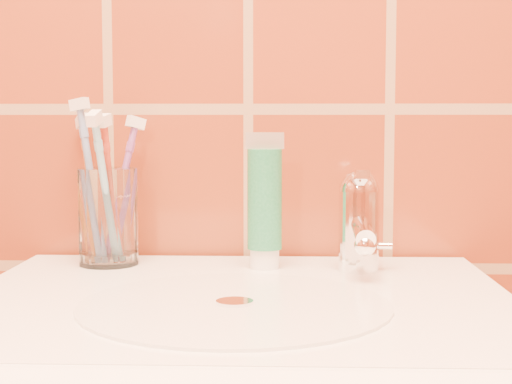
{
  "coord_description": "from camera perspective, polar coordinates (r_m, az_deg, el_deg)",
  "views": [
    {
      "loc": [
        0.05,
        0.18,
        1.03
      ],
      "look_at": [
        0.01,
        1.08,
        0.94
      ],
      "focal_mm": 55.0,
      "sensor_mm": 36.0,
      "label": 1
    }
  ],
  "objects": [
    {
      "name": "faucet",
      "position": [
        0.92,
        7.52,
        -1.87
      ],
      "size": [
        0.05,
        0.11,
        0.12
      ],
      "color": "white",
      "rests_on": "pedestal_sink"
    },
    {
      "name": "toothbrush_3",
      "position": [
        0.99,
        -9.82,
        0.13
      ],
      "size": [
        0.11,
        0.11,
        0.2
      ],
      "primitive_type": null,
      "rotation": [
        0.26,
        0.0,
        2.25
      ],
      "color": "#7C408A",
      "rests_on": "glass_tumbler"
    },
    {
      "name": "toothbrush_0",
      "position": [
        1.0,
        -11.89,
        0.21
      ],
      "size": [
        0.13,
        0.16,
        0.21
      ],
      "primitive_type": null,
      "rotation": [
        0.39,
        0.0,
        -2.61
      ],
      "color": "#C46B22",
      "rests_on": "glass_tumbler"
    },
    {
      "name": "toothbrush_2",
      "position": [
        0.97,
        -11.85,
        0.65
      ],
      "size": [
        0.08,
        0.08,
        0.21
      ],
      "primitive_type": null,
      "rotation": [
        0.17,
        0.0,
        -1.94
      ],
      "color": "#6B87BF",
      "rests_on": "glass_tumbler"
    },
    {
      "name": "toothbrush_1",
      "position": [
        0.96,
        -10.57,
        0.0
      ],
      "size": [
        0.05,
        0.09,
        0.2
      ],
      "primitive_type": null,
      "rotation": [
        0.18,
        0.0,
        -0.19
      ],
      "color": "#B43B26",
      "rests_on": "glass_tumbler"
    },
    {
      "name": "toothbrush_4",
      "position": [
        0.94,
        -10.87,
        -0.0
      ],
      "size": [
        0.06,
        0.15,
        0.21
      ],
      "primitive_type": null,
      "rotation": [
        0.34,
        0.0,
        -0.16
      ],
      "color": "#7CB9DC",
      "rests_on": "glass_tumbler"
    },
    {
      "name": "glass_tumbler",
      "position": [
        0.98,
        -10.71,
        -1.77
      ],
      "size": [
        0.08,
        0.08,
        0.12
      ],
      "primitive_type": "cylinder",
      "rotation": [
        0.0,
        0.0,
        -0.11
      ],
      "color": "white",
      "rests_on": "pedestal_sink"
    },
    {
      "name": "toothpaste_tube",
      "position": [
        0.93,
        0.63,
        -0.96
      ],
      "size": [
        0.05,
        0.04,
        0.16
      ],
      "rotation": [
        0.0,
        0.0,
        0.07
      ],
      "color": "white",
      "rests_on": "pedestal_sink"
    }
  ]
}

